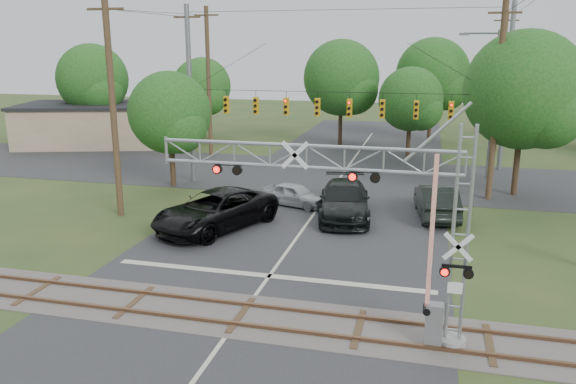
% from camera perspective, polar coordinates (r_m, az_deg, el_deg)
% --- Properties ---
extents(ground, '(160.00, 160.00, 0.00)m').
position_cam_1_polar(ground, '(17.90, -6.95, -15.23)').
color(ground, '#2A431E').
rests_on(ground, ground).
extents(road_main, '(14.00, 90.00, 0.02)m').
position_cam_1_polar(road_main, '(26.63, 0.77, -4.88)').
color(road_main, '#2C2C2F').
rests_on(road_main, ground).
extents(road_cross, '(90.00, 12.00, 0.02)m').
position_cam_1_polar(road_cross, '(39.87, 5.44, 1.63)').
color(road_cross, '#2C2C2F').
rests_on(road_cross, ground).
extents(railroad_track, '(90.00, 3.20, 0.17)m').
position_cam_1_polar(railroad_track, '(19.53, -4.81, -12.37)').
color(railroad_track, '#544D49').
rests_on(railroad_track, ground).
extents(crossing_gantry, '(9.65, 0.87, 6.80)m').
position_cam_1_polar(crossing_gantry, '(16.84, 7.58, -1.71)').
color(crossing_gantry, gray).
rests_on(crossing_gantry, ground).
extents(traffic_signal_span, '(19.34, 0.36, 11.50)m').
position_cam_1_polar(traffic_signal_span, '(34.94, 6.04, 9.14)').
color(traffic_signal_span, slate).
rests_on(traffic_signal_span, ground).
extents(pickup_black, '(5.62, 7.57, 1.91)m').
position_cam_1_polar(pickup_black, '(28.22, -7.37, -1.86)').
color(pickup_black, black).
rests_on(pickup_black, ground).
extents(car_dark, '(3.51, 6.72, 1.86)m').
position_cam_1_polar(car_dark, '(30.07, 5.76, -0.84)').
color(car_dark, black).
rests_on(car_dark, ground).
extents(sedan_silver, '(4.15, 2.62, 1.32)m').
position_cam_1_polar(sedan_silver, '(32.16, 0.69, -0.25)').
color(sedan_silver, '#A3A7AB').
rests_on(sedan_silver, ground).
extents(suv_dark, '(2.56, 5.54, 1.76)m').
position_cam_1_polar(suv_dark, '(31.04, 14.84, -0.87)').
color(suv_dark, black).
rests_on(suv_dark, ground).
extents(commercial_building, '(18.12, 12.88, 3.81)m').
position_cam_1_polar(commercial_building, '(55.29, -17.41, 6.63)').
color(commercial_building, gray).
rests_on(commercial_building, ground).
extents(streetlight, '(2.66, 0.28, 9.97)m').
position_cam_1_polar(streetlight, '(40.75, 19.90, 9.04)').
color(streetlight, slate).
rests_on(streetlight, ground).
extents(utility_poles, '(26.43, 28.16, 13.85)m').
position_cam_1_polar(utility_poles, '(37.56, 10.37, 10.47)').
color(utility_poles, '#3B261B').
rests_on(utility_poles, ground).
extents(treeline, '(52.54, 29.18, 9.92)m').
position_cam_1_polar(treeline, '(48.84, 7.20, 10.71)').
color(treeline, '#3A291A').
rests_on(treeline, ground).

